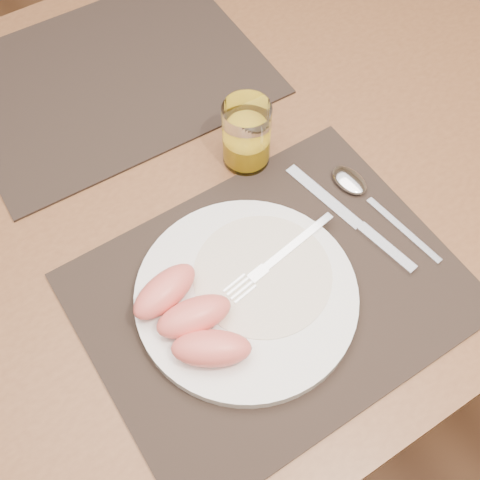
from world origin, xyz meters
The scene contains 11 objects.
ground centered at (0.00, 0.00, 0.00)m, with size 5.00×5.00×0.00m, color brown.
table centered at (0.00, 0.00, 0.67)m, with size 1.40×0.90×0.75m.
placemat_near centered at (0.01, -0.22, 0.75)m, with size 0.45×0.35×0.00m, color #2D221C.
placemat_far centered at (0.01, 0.22, 0.75)m, with size 0.45×0.35×0.00m, color #2D221C.
plate centered at (-0.03, -0.21, 0.76)m, with size 0.27×0.27×0.02m, color white.
plate_dressing centered at (0.00, -0.20, 0.77)m, with size 0.17×0.17×0.00m.
fork centered at (0.02, -0.19, 0.77)m, with size 0.17×0.05×0.00m.
knife centered at (0.16, -0.20, 0.76)m, with size 0.05×0.22×0.01m.
spoon centered at (0.19, -0.15, 0.76)m, with size 0.05×0.19×0.01m.
juice_glass centered at (0.09, -0.03, 0.80)m, with size 0.07×0.07×0.10m.
grapefruit_wedges centered at (-0.10, -0.21, 0.79)m, with size 0.11×0.16×0.04m.
Camera 1 is at (-0.20, -0.47, 1.42)m, focal length 45.00 mm.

